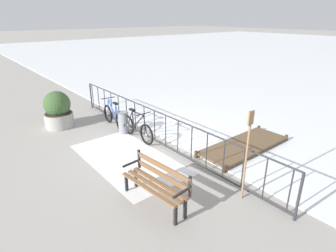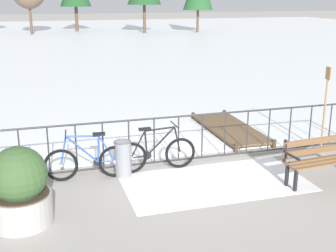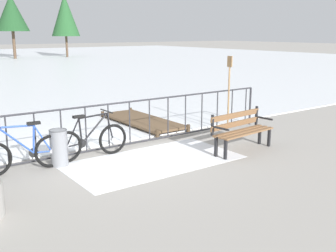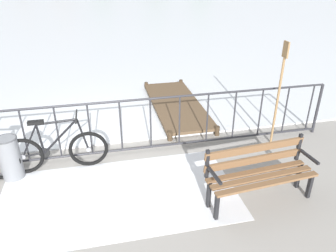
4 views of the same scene
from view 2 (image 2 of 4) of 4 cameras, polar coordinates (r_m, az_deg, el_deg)
ground_plane at (r=9.78m, az=1.32°, el=-4.73°), size 160.00×160.00×0.00m
frozen_pond at (r=37.35m, az=-12.42°, el=10.63°), size 80.00×56.00×0.03m
snow_patch at (r=8.86m, az=6.06°, el=-7.11°), size 3.56×1.88×0.01m
railing_fence at (r=9.60m, az=1.35°, el=-1.61°), size 9.06×0.06×1.07m
bicycle_near_railing at (r=8.98m, az=-10.08°, el=-4.47°), size 1.71×0.52×0.97m
bicycle_second at (r=9.26m, az=-1.55°, el=-3.55°), size 1.71×0.52×0.97m
park_bench at (r=9.21m, az=18.95°, el=-3.63°), size 1.64×0.62×0.89m
planter_with_shrub at (r=7.48m, az=-18.33°, el=-7.53°), size 0.97×0.97×1.28m
trash_bin at (r=9.05m, az=-5.76°, el=-4.09°), size 0.35×0.35×0.73m
oar_upright at (r=10.79m, az=19.36°, el=2.67°), size 0.04×0.16×1.98m
wooden_dock at (r=12.01m, az=7.82°, el=-0.23°), size 1.10×3.07×0.20m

